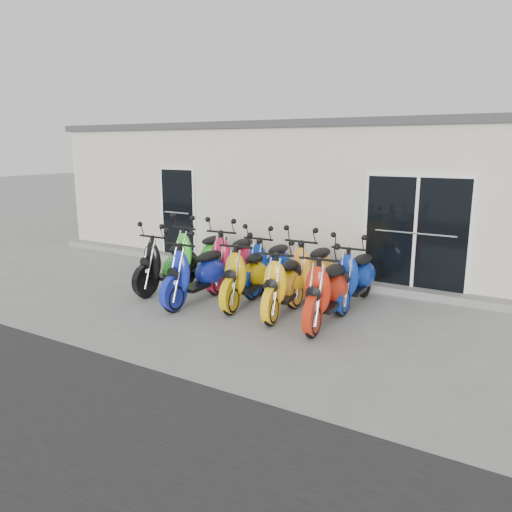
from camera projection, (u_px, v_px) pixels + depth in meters
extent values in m
plane|color=gray|center=(239.00, 301.00, 9.23)|extent=(80.00, 80.00, 0.00)
cube|color=beige|center=(345.00, 193.00, 13.23)|extent=(14.00, 6.00, 3.20)
cube|color=#3F3F42|center=(348.00, 128.00, 12.87)|extent=(14.20, 6.20, 0.16)
cube|color=gray|center=(289.00, 274.00, 10.90)|extent=(14.00, 0.40, 0.15)
cube|color=black|center=(178.00, 210.00, 12.38)|extent=(1.07, 0.08, 2.22)
cube|color=black|center=(416.00, 230.00, 9.46)|extent=(2.02, 0.08, 2.22)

